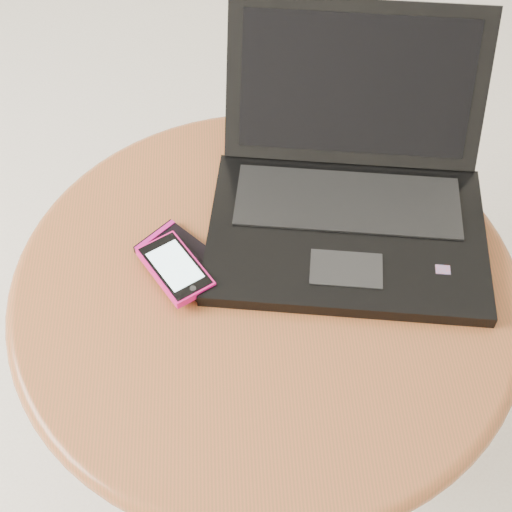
{
  "coord_description": "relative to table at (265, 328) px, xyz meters",
  "views": [
    {
      "loc": [
        -0.15,
        -0.61,
        1.28
      ],
      "look_at": [
        -0.12,
        -0.05,
        0.58
      ],
      "focal_mm": 52.7,
      "sensor_mm": 36.0,
      "label": 1
    }
  ],
  "objects": [
    {
      "name": "table",
      "position": [
        0.0,
        0.0,
        0.0
      ],
      "size": [
        0.65,
        0.65,
        0.52
      ],
      "color": "brown",
      "rests_on": "ground"
    },
    {
      "name": "laptop",
      "position": [
        0.12,
        0.11,
        0.15
      ],
      "size": [
        0.4,
        0.4,
        0.22
      ],
      "color": "black",
      "rests_on": "table"
    },
    {
      "name": "phone_pink",
      "position": [
        -0.11,
        0.01,
        0.13
      ],
      "size": [
        0.1,
        0.12,
        0.01
      ],
      "color": "#D6116D",
      "rests_on": "phone_black"
    },
    {
      "name": "phone_black",
      "position": [
        -0.1,
        0.03,
        0.12
      ],
      "size": [
        0.13,
        0.14,
        0.01
      ],
      "color": "black",
      "rests_on": "table"
    }
  ]
}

